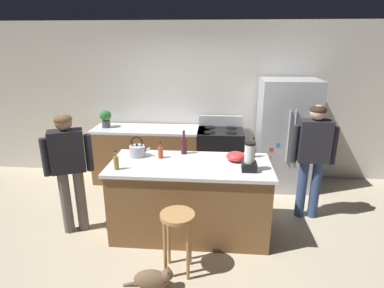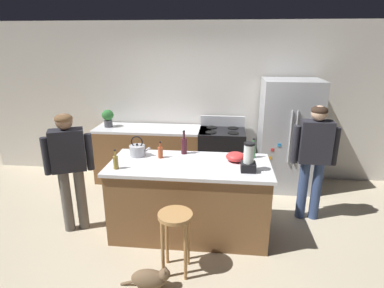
{
  "view_description": "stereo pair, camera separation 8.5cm",
  "coord_description": "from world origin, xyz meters",
  "px_view_note": "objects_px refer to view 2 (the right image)",
  "views": [
    {
      "loc": [
        0.32,
        -3.55,
        2.38
      ],
      "look_at": [
        0.0,
        0.3,
        1.11
      ],
      "focal_mm": 29.47,
      "sensor_mm": 36.0,
      "label": 1
    },
    {
      "loc": [
        0.4,
        -3.55,
        2.38
      ],
      "look_at": [
        0.0,
        0.3,
        1.11
      ],
      "focal_mm": 29.47,
      "sensor_mm": 36.0,
      "label": 2
    }
  ],
  "objects_px": {
    "bar_stool": "(175,227)",
    "potted_plant": "(108,117)",
    "person_by_sink_right": "(314,153)",
    "person_by_island_left": "(69,162)",
    "bottle_wine": "(184,145)",
    "bottle_soda": "(253,151)",
    "stove_range": "(221,157)",
    "bottle_cooking_sauce": "(160,152)",
    "blender_appliance": "(249,159)",
    "bottle_vinegar": "(116,162)",
    "tea_kettle": "(137,150)",
    "mixing_bowl": "(236,157)",
    "kitchen_island": "(190,198)",
    "cat": "(150,278)",
    "refrigerator": "(288,136)"
  },
  "relations": [
    {
      "from": "bar_stool",
      "to": "potted_plant",
      "type": "height_order",
      "value": "potted_plant"
    },
    {
      "from": "person_by_sink_right",
      "to": "potted_plant",
      "type": "bearing_deg",
      "value": 162.11
    },
    {
      "from": "person_by_island_left",
      "to": "person_by_sink_right",
      "type": "height_order",
      "value": "person_by_sink_right"
    },
    {
      "from": "person_by_island_left",
      "to": "potted_plant",
      "type": "xyz_separation_m",
      "value": [
        -0.09,
        1.64,
        0.18
      ]
    },
    {
      "from": "bottle_wine",
      "to": "bottle_soda",
      "type": "height_order",
      "value": "bottle_wine"
    },
    {
      "from": "stove_range",
      "to": "potted_plant",
      "type": "xyz_separation_m",
      "value": [
        -1.96,
        0.03,
        0.64
      ]
    },
    {
      "from": "bottle_cooking_sauce",
      "to": "blender_appliance",
      "type": "bearing_deg",
      "value": -16.17
    },
    {
      "from": "bottle_vinegar",
      "to": "tea_kettle",
      "type": "relative_size",
      "value": 0.86
    },
    {
      "from": "bottle_vinegar",
      "to": "mixing_bowl",
      "type": "relative_size",
      "value": 0.96
    },
    {
      "from": "bottle_wine",
      "to": "bar_stool",
      "type": "bearing_deg",
      "value": -87.49
    },
    {
      "from": "bottle_cooking_sauce",
      "to": "tea_kettle",
      "type": "bearing_deg",
      "value": 173.03
    },
    {
      "from": "kitchen_island",
      "to": "bar_stool",
      "type": "relative_size",
      "value": 2.81
    },
    {
      "from": "bottle_cooking_sauce",
      "to": "bar_stool",
      "type": "bearing_deg",
      "value": -70.27
    },
    {
      "from": "bottle_wine",
      "to": "tea_kettle",
      "type": "xyz_separation_m",
      "value": [
        -0.59,
        -0.15,
        -0.04
      ]
    },
    {
      "from": "cat",
      "to": "bottle_cooking_sauce",
      "type": "height_order",
      "value": "bottle_cooking_sauce"
    },
    {
      "from": "refrigerator",
      "to": "person_by_sink_right",
      "type": "relative_size",
      "value": 1.13
    },
    {
      "from": "bottle_cooking_sauce",
      "to": "bottle_soda",
      "type": "xyz_separation_m",
      "value": [
        1.17,
        0.13,
        0.02
      ]
    },
    {
      "from": "stove_range",
      "to": "bar_stool",
      "type": "height_order",
      "value": "stove_range"
    },
    {
      "from": "refrigerator",
      "to": "stove_range",
      "type": "relative_size",
      "value": 1.59
    },
    {
      "from": "cat",
      "to": "bottle_soda",
      "type": "distance_m",
      "value": 1.93
    },
    {
      "from": "kitchen_island",
      "to": "stove_range",
      "type": "relative_size",
      "value": 1.73
    },
    {
      "from": "bar_stool",
      "to": "cat",
      "type": "height_order",
      "value": "bar_stool"
    },
    {
      "from": "potted_plant",
      "to": "cat",
      "type": "bearing_deg",
      "value": -63.14
    },
    {
      "from": "refrigerator",
      "to": "mixing_bowl",
      "type": "relative_size",
      "value": 7.35
    },
    {
      "from": "potted_plant",
      "to": "bottle_cooking_sauce",
      "type": "relative_size",
      "value": 1.39
    },
    {
      "from": "stove_range",
      "to": "potted_plant",
      "type": "distance_m",
      "value": 2.07
    },
    {
      "from": "person_by_island_left",
      "to": "bottle_wine",
      "type": "bearing_deg",
      "value": 17.02
    },
    {
      "from": "refrigerator",
      "to": "bottle_vinegar",
      "type": "distance_m",
      "value": 2.88
    },
    {
      "from": "bottle_soda",
      "to": "bottle_vinegar",
      "type": "xyz_separation_m",
      "value": [
        -1.61,
        -0.54,
        -0.01
      ]
    },
    {
      "from": "bottle_wine",
      "to": "bottle_vinegar",
      "type": "xyz_separation_m",
      "value": [
        -0.72,
        -0.6,
        -0.03
      ]
    },
    {
      "from": "potted_plant",
      "to": "bar_stool",
      "type": "bearing_deg",
      "value": -56.54
    },
    {
      "from": "bottle_cooking_sauce",
      "to": "bottle_soda",
      "type": "height_order",
      "value": "bottle_soda"
    },
    {
      "from": "bar_stool",
      "to": "bottle_soda",
      "type": "bearing_deg",
      "value": 50.92
    },
    {
      "from": "bottle_soda",
      "to": "bottle_vinegar",
      "type": "distance_m",
      "value": 1.7
    },
    {
      "from": "cat",
      "to": "bottle_soda",
      "type": "height_order",
      "value": "bottle_soda"
    },
    {
      "from": "kitchen_island",
      "to": "bottle_cooking_sauce",
      "type": "distance_m",
      "value": 0.69
    },
    {
      "from": "bottle_soda",
      "to": "person_by_sink_right",
      "type": "bearing_deg",
      "value": 16.04
    },
    {
      "from": "person_by_sink_right",
      "to": "bar_stool",
      "type": "distance_m",
      "value": 2.14
    },
    {
      "from": "stove_range",
      "to": "mixing_bowl",
      "type": "xyz_separation_m",
      "value": [
        0.18,
        -1.38,
        0.52
      ]
    },
    {
      "from": "kitchen_island",
      "to": "tea_kettle",
      "type": "relative_size",
      "value": 7.16
    },
    {
      "from": "bar_stool",
      "to": "mixing_bowl",
      "type": "relative_size",
      "value": 2.85
    },
    {
      "from": "person_by_sink_right",
      "to": "tea_kettle",
      "type": "xyz_separation_m",
      "value": [
        -2.3,
        -0.33,
        0.07
      ]
    },
    {
      "from": "tea_kettle",
      "to": "potted_plant",
      "type": "bearing_deg",
      "value": 123.18
    },
    {
      "from": "bar_stool",
      "to": "bottle_cooking_sauce",
      "type": "distance_m",
      "value": 1.08
    },
    {
      "from": "cat",
      "to": "potted_plant",
      "type": "xyz_separation_m",
      "value": [
        -1.3,
        2.57,
        1.02
      ]
    },
    {
      "from": "stove_range",
      "to": "bottle_wine",
      "type": "bearing_deg",
      "value": -112.37
    },
    {
      "from": "refrigerator",
      "to": "bottle_vinegar",
      "type": "relative_size",
      "value": 7.67
    },
    {
      "from": "person_by_sink_right",
      "to": "bottle_soda",
      "type": "relative_size",
      "value": 6.26
    },
    {
      "from": "refrigerator",
      "to": "mixing_bowl",
      "type": "bearing_deg",
      "value": -123.07
    },
    {
      "from": "person_by_sink_right",
      "to": "potted_plant",
      "type": "relative_size",
      "value": 5.34
    }
  ]
}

